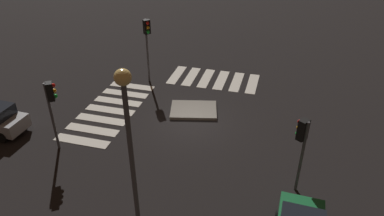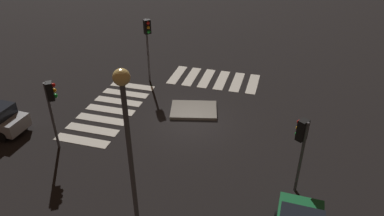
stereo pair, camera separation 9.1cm
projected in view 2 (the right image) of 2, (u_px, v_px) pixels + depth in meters
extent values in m
plane|color=black|center=(192.00, 122.00, 21.28)|extent=(80.00, 80.00, 0.00)
cube|color=gray|center=(194.00, 110.00, 22.36)|extent=(3.28, 2.75, 0.18)
sphere|color=#F2EABF|center=(289.00, 202.00, 14.77)|extent=(0.22, 0.22, 0.22)
sphere|color=#F2EABF|center=(313.00, 207.00, 14.52)|extent=(0.22, 0.22, 0.22)
cylinder|color=black|center=(2.00, 137.00, 19.47)|extent=(0.61, 0.24, 0.61)
cylinder|color=black|center=(22.00, 122.00, 20.77)|extent=(0.61, 0.24, 0.61)
cylinder|color=#47474C|center=(148.00, 51.00, 24.94)|extent=(0.14, 0.14, 4.62)
cube|color=black|center=(147.00, 27.00, 23.88)|extent=(0.54, 0.54, 0.96)
sphere|color=red|center=(148.00, 23.00, 23.58)|extent=(0.22, 0.22, 0.22)
sphere|color=orange|center=(148.00, 28.00, 23.73)|extent=(0.22, 0.22, 0.22)
sphere|color=green|center=(149.00, 32.00, 23.88)|extent=(0.22, 0.22, 0.22)
cylinder|color=#47474C|center=(52.00, 117.00, 18.19)|extent=(0.14, 0.14, 3.86)
cube|color=black|center=(50.00, 91.00, 17.50)|extent=(0.51, 0.54, 0.96)
sphere|color=red|center=(53.00, 85.00, 17.40)|extent=(0.22, 0.22, 0.22)
sphere|color=orange|center=(54.00, 91.00, 17.56)|extent=(0.22, 0.22, 0.22)
sphere|color=green|center=(55.00, 96.00, 17.71)|extent=(0.22, 0.22, 0.22)
cylinder|color=#47474C|center=(301.00, 158.00, 15.42)|extent=(0.14, 0.14, 3.70)
cube|color=black|center=(302.00, 130.00, 14.84)|extent=(0.51, 0.54, 0.96)
sphere|color=red|center=(300.00, 122.00, 14.82)|extent=(0.22, 0.22, 0.22)
sphere|color=orange|center=(298.00, 128.00, 14.97)|extent=(0.22, 0.22, 0.22)
sphere|color=green|center=(297.00, 134.00, 15.13)|extent=(0.22, 0.22, 0.22)
cylinder|color=#47474C|center=(131.00, 166.00, 12.67)|extent=(0.18, 0.18, 6.67)
sphere|color=#F9D172|center=(121.00, 77.00, 10.88)|extent=(0.56, 0.56, 0.56)
cube|color=silver|center=(253.00, 84.00, 25.67)|extent=(0.70, 3.20, 0.02)
cube|color=silver|center=(237.00, 82.00, 25.94)|extent=(0.70, 3.20, 0.02)
cube|color=silver|center=(222.00, 80.00, 26.21)|extent=(0.70, 3.20, 0.02)
cube|color=silver|center=(207.00, 78.00, 26.47)|extent=(0.70, 3.20, 0.02)
cube|color=silver|center=(192.00, 77.00, 26.74)|extent=(0.70, 3.20, 0.02)
cube|color=silver|center=(177.00, 75.00, 27.00)|extent=(0.70, 3.20, 0.02)
cube|color=silver|center=(133.00, 86.00, 25.39)|extent=(3.20, 0.70, 0.02)
cube|color=silver|center=(126.00, 93.00, 24.43)|extent=(3.20, 0.70, 0.02)
cube|color=silver|center=(118.00, 101.00, 23.48)|extent=(3.20, 0.70, 0.02)
cube|color=silver|center=(110.00, 110.00, 22.52)|extent=(3.20, 0.70, 0.02)
cube|color=silver|center=(102.00, 119.00, 21.57)|extent=(3.20, 0.70, 0.02)
cube|color=silver|center=(92.00, 129.00, 20.62)|extent=(3.20, 0.70, 0.02)
cube|color=silver|center=(82.00, 141.00, 19.66)|extent=(3.20, 0.70, 0.02)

